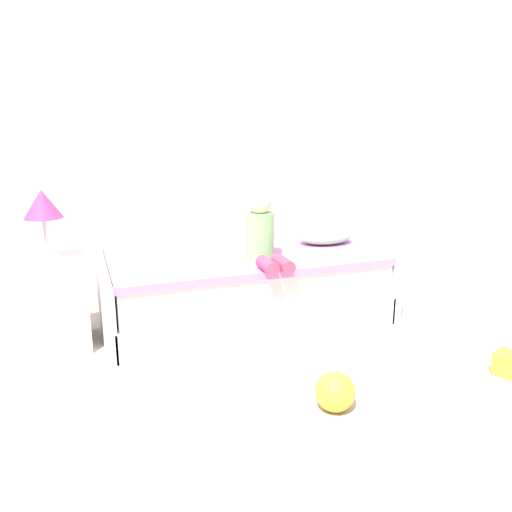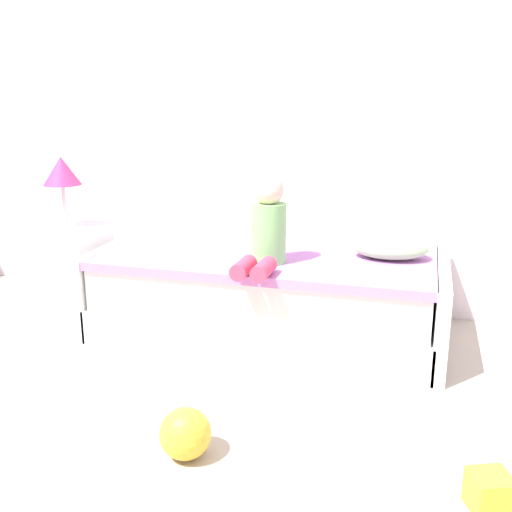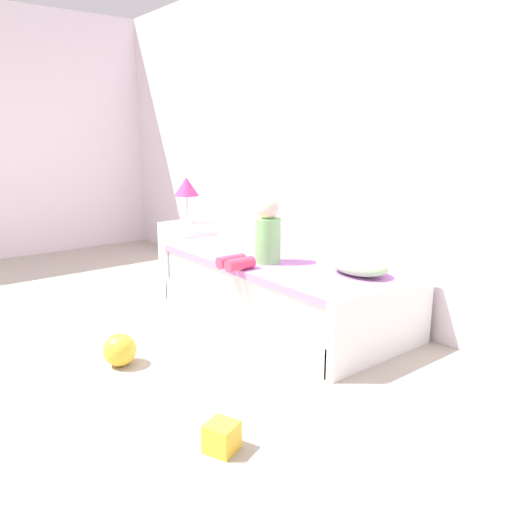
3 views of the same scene
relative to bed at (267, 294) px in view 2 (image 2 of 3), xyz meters
The scene contains 8 objects.
wall_rear 1.35m from the bed, 91.68° to the left, with size 7.20×0.10×2.90m, color white.
bed is the anchor object (origin of this frame).
nightstand 1.35m from the bed, behind, with size 0.44×0.44×0.60m, color white.
table_lamp 1.52m from the bed, behind, with size 0.24×0.24×0.45m.
child_figure 0.52m from the bed, 76.98° to the right, with size 0.20×0.51×0.50m.
pillow 0.79m from the bed, ahead, with size 0.44×0.30×0.13m, color #99CC8C.
toy_ball 1.40m from the bed, 88.64° to the right, with size 0.21×0.21×0.21m, color yellow.
toy_block 1.83m from the bed, 49.47° to the right, with size 0.14×0.14×0.14m, color yellow.
Camera 2 is at (0.91, -1.34, 1.42)m, focal length 41.63 mm.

